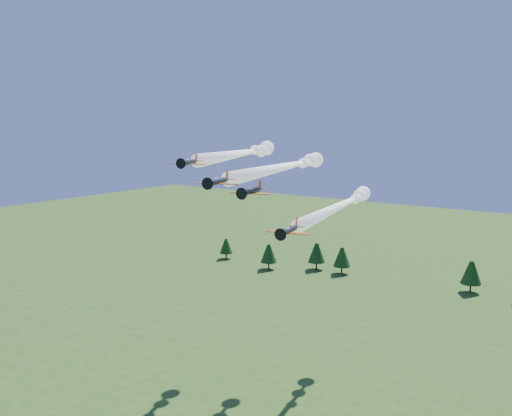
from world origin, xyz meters
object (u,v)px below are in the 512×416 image
Objects in this scene: plane_lead at (287,166)px; plane_left at (243,153)px; plane_slot at (251,191)px; plane_right at (342,205)px.

plane_left reaches higher than plane_lead.
plane_slot is at bearing -67.50° from plane_left.
plane_left is 25.20m from plane_right.
plane_lead reaches higher than plane_right.
plane_slot is (15.91, -18.95, -5.64)m from plane_left.
plane_right is at bearing 7.44° from plane_left.
plane_left is 0.86× the size of plane_right.
plane_left is at bearing 119.54° from plane_slot.
plane_right is at bearing 70.49° from plane_slot.
plane_lead is 6.62× the size of plane_slot.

